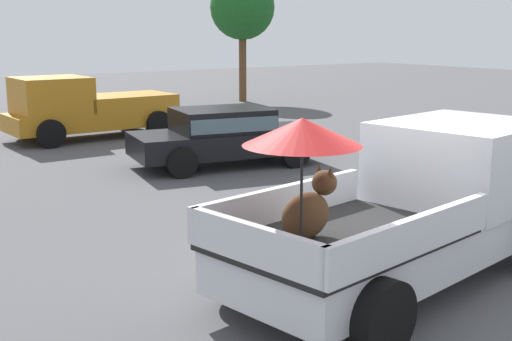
{
  "coord_description": "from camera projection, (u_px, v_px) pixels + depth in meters",
  "views": [
    {
      "loc": [
        -5.99,
        -5.47,
        3.12
      ],
      "look_at": [
        -0.53,
        2.34,
        1.1
      ],
      "focal_mm": 47.23,
      "sensor_mm": 36.0,
      "label": 1
    }
  ],
  "objects": [
    {
      "name": "ground_plane",
      "position": [
        398.0,
        283.0,
        8.39
      ],
      "size": [
        80.0,
        80.0,
        0.0
      ],
      "primitive_type": "plane",
      "color": "#4C4C4F"
    },
    {
      "name": "pickup_truck_red",
      "position": [
        86.0,
        108.0,
        19.28
      ],
      "size": [
        4.83,
        2.22,
        1.8
      ],
      "rotation": [
        0.0,
        0.0,
        3.16
      ],
      "color": "black",
      "rests_on": "ground"
    },
    {
      "name": "parked_sedan_near",
      "position": [
        224.0,
        134.0,
        15.46
      ],
      "size": [
        4.56,
        2.59,
        1.33
      ],
      "rotation": [
        0.0,
        0.0,
        -0.19
      ],
      "color": "black",
      "rests_on": "ground"
    },
    {
      "name": "pickup_truck_main",
      "position": [
        420.0,
        203.0,
        8.47
      ],
      "size": [
        5.28,
        2.9,
        2.25
      ],
      "rotation": [
        0.0,
        0.0,
        0.16
      ],
      "color": "black",
      "rests_on": "ground"
    },
    {
      "name": "tree_by_lot",
      "position": [
        242.0,
        8.0,
        28.55
      ],
      "size": [
        2.76,
        2.76,
        5.38
      ],
      "color": "brown",
      "rests_on": "ground"
    }
  ]
}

